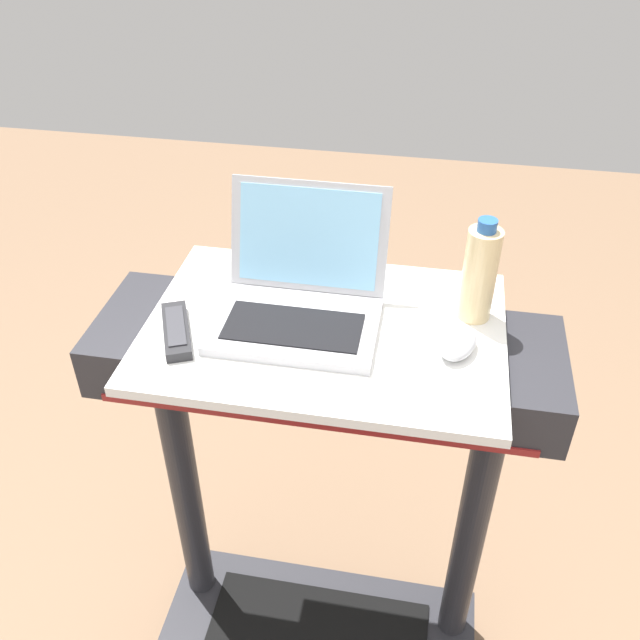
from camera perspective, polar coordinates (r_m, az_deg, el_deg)
The scene contains 5 objects.
desk_board at distance 1.31m, azimuth 0.39°, elevation -0.81°, with size 0.67×0.47×0.02m, color white.
laptop at distance 1.30m, azimuth -1.68°, elevation 2.02°, with size 0.31×0.28×0.22m.
computer_mouse at distance 1.26m, azimuth 11.27°, elevation -1.89°, with size 0.06×0.10×0.03m, color #B2B2B7.
water_bottle at distance 1.31m, azimuth 12.98°, elevation 3.76°, with size 0.06×0.06×0.21m.
tv_remote at distance 1.30m, azimuth -11.72°, elevation -0.84°, with size 0.11×0.17×0.02m.
Camera 1 is at (0.18, -0.32, 1.87)m, focal length 38.93 mm.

